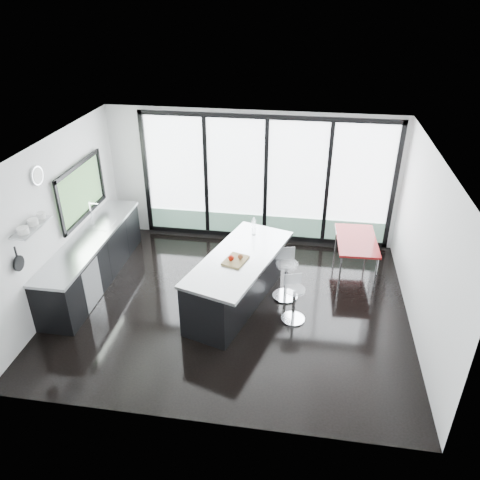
% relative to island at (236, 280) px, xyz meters
% --- Properties ---
extents(floor, '(6.00, 5.00, 0.00)m').
position_rel_island_xyz_m(floor, '(-0.06, -0.07, -0.50)').
color(floor, black).
rests_on(floor, ground).
extents(ceiling, '(6.00, 5.00, 0.00)m').
position_rel_island_xyz_m(ceiling, '(-0.06, -0.07, 2.30)').
color(ceiling, white).
rests_on(ceiling, wall_back).
extents(wall_back, '(6.00, 0.09, 2.80)m').
position_rel_island_xyz_m(wall_back, '(0.21, 2.39, 0.77)').
color(wall_back, silver).
rests_on(wall_back, ground).
extents(wall_front, '(6.00, 0.00, 2.80)m').
position_rel_island_xyz_m(wall_front, '(-0.06, -2.57, 0.90)').
color(wall_front, silver).
rests_on(wall_front, ground).
extents(wall_left, '(0.26, 5.00, 2.80)m').
position_rel_island_xyz_m(wall_left, '(-3.03, 0.20, 1.06)').
color(wall_left, silver).
rests_on(wall_left, ground).
extents(wall_right, '(0.00, 5.00, 2.80)m').
position_rel_island_xyz_m(wall_right, '(2.94, -0.07, 0.90)').
color(wall_right, silver).
rests_on(wall_right, ground).
extents(counter_cabinets, '(0.69, 3.24, 1.36)m').
position_rel_island_xyz_m(counter_cabinets, '(-2.73, 0.33, -0.03)').
color(counter_cabinets, black).
rests_on(counter_cabinets, floor).
extents(island, '(1.66, 2.59, 1.27)m').
position_rel_island_xyz_m(island, '(0.00, 0.00, 0.00)').
color(island, black).
rests_on(island, floor).
extents(bar_stool_near, '(0.51, 0.51, 0.63)m').
position_rel_island_xyz_m(bar_stool_near, '(1.02, -0.30, -0.18)').
color(bar_stool_near, silver).
rests_on(bar_stool_near, floor).
extents(bar_stool_far, '(0.56, 0.56, 0.72)m').
position_rel_island_xyz_m(bar_stool_far, '(0.84, 0.33, -0.14)').
color(bar_stool_far, silver).
rests_on(bar_stool_far, floor).
extents(red_table, '(0.79, 1.32, 0.69)m').
position_rel_island_xyz_m(red_table, '(2.10, 1.41, -0.15)').
color(red_table, maroon).
rests_on(red_table, floor).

